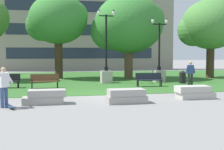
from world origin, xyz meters
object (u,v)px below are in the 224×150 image
Objects in this scene: park_bench_near_left at (149,79)px; lamp_post_left at (106,68)px; concrete_block_left at (126,96)px; person_skateboarder at (4,85)px; skateboard at (10,106)px; lamp_post_center at (159,69)px; park_bench_far_left at (6,80)px; concrete_block_right at (194,92)px; concrete_block_center at (45,97)px; park_bench_near_right at (45,80)px; person_bystander_near_lawn at (190,72)px; trash_bin at (182,77)px.

lamp_post_left reaches higher than park_bench_near_left.
person_skateboarder is at bearing -179.22° from concrete_block_left.
skateboard is 13.80m from lamp_post_center.
skateboard is 11.33m from lamp_post_left.
lamp_post_center reaches higher than park_bench_far_left.
lamp_post_center is at bearing 57.46° from park_bench_near_left.
concrete_block_left is 0.95× the size of concrete_block_right.
person_skateboarder is (-1.67, -0.61, 0.66)m from concrete_block_center.
person_bystander_near_lawn reaches higher than park_bench_near_right.
lamp_post_left is (-2.79, 8.66, 0.82)m from concrete_block_right.
person_skateboarder is 0.93× the size of park_bench_near_left.
person_skateboarder is (-5.33, -0.07, 0.66)m from concrete_block_left.
concrete_block_left is at bearing -129.58° from trash_bin.
concrete_block_center is at bearing 20.22° from person_skateboarder.
concrete_block_center is 1.06× the size of park_bench_near_right.
person_bystander_near_lawn is (-0.56, -2.38, 0.48)m from trash_bin.
park_bench_near_right is 1.88× the size of trash_bin.
park_bench_near_left is at bearing 39.62° from concrete_block_center.
skateboard is 13.96m from trash_bin.
park_bench_far_left is at bearing 96.09° from person_skateboarder.
skateboard is (0.25, -0.25, -0.88)m from person_skateboarder.
park_bench_near_left is 2.76m from person_bystander_near_lawn.
person_skateboarder is 1.00× the size of person_bystander_near_lawn.
lamp_post_left is at bearing 62.39° from concrete_block_center.
person_bystander_near_lawn reaches higher than concrete_block_right.
concrete_block_right reaches higher than skateboard.
lamp_post_left is at bearing 141.18° from person_bystander_near_lawn.
lamp_post_center is at bearing 42.85° from skateboard.
lamp_post_center reaches higher than park_bench_near_right.
concrete_block_left reaches higher than skateboard.
park_bench_near_right is (0.01, 6.11, 0.23)m from concrete_block_center.
person_bystander_near_lawn is at bearing -8.10° from park_bench_near_right.
lamp_post_center reaches higher than trash_bin.
concrete_block_center is at bearing -153.28° from person_bystander_near_lawn.
lamp_post_center reaches higher than concrete_block_right.
person_bystander_near_lawn is (10.87, 5.63, 0.90)m from skateboard.
lamp_post_center reaches higher than park_bench_near_left.
lamp_post_center is at bearing 81.00° from concrete_block_right.
park_bench_near_left is at bearing -51.75° from lamp_post_left.
park_bench_near_right is (-6.90, 0.39, 0.00)m from park_bench_near_left.
park_bench_near_right is (-3.65, 6.65, 0.23)m from concrete_block_left.
lamp_post_left is at bearing 58.06° from skateboard.
person_skateboarder is 14.03m from trash_bin.
concrete_block_left is 9.57m from park_bench_far_left.
concrete_block_center is at bearing -70.14° from park_bench_far_left.
skateboard is at bearing -152.63° from person_bystander_near_lawn.
park_bench_far_left is 7.29m from lamp_post_left.
person_bystander_near_lawn reaches higher than concrete_block_center.
skateboard is 7.75m from park_bench_far_left.
park_bench_far_left is (-9.80, 6.76, 0.23)m from concrete_block_right.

